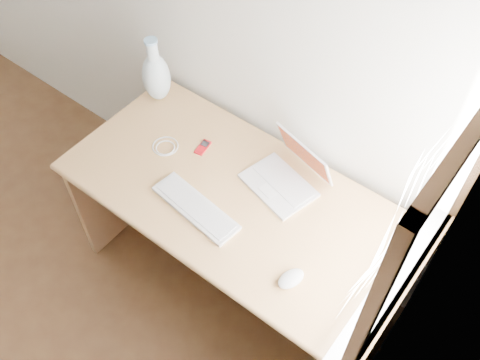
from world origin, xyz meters
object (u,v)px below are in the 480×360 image
Objects in this scene: laptop at (284,174)px; vase at (156,76)px; external_keyboard at (196,208)px; desk at (245,209)px.

vase reaches higher than laptop.
external_keyboard is (-0.20, -0.34, -0.04)m from laptop.
desk is at bearing 81.66° from external_keyboard.
desk is 3.47× the size of external_keyboard.
external_keyboard is 1.23× the size of vase.
desk is at bearing -13.17° from vase.
laptop reaches higher than external_keyboard.
laptop is 0.40m from external_keyboard.
vase is (-0.64, 0.15, 0.36)m from desk.
vase is at bearing -169.95° from laptop.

